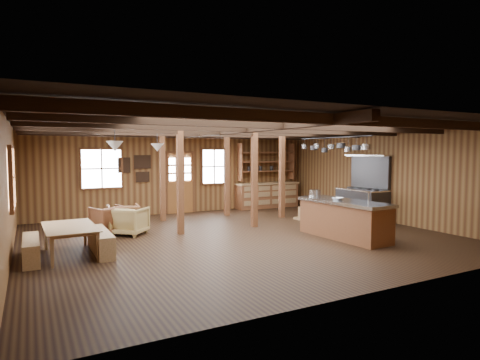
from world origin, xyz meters
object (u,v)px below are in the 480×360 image
object	(u,v)px
armchair_b	(124,218)
commercial_range	(363,199)
armchair_c	(130,221)
dining_table	(72,241)
armchair_a	(109,220)
kitchen_island	(344,219)

from	to	relation	value
armchair_b	commercial_range	bearing A→B (deg)	174.97
armchair_c	dining_table	bearing A→B (deg)	87.03
commercial_range	dining_table	size ratio (longest dim) A/B	1.17
commercial_range	armchair_a	distance (m)	7.61
armchair_a	armchair_c	xyz separation A→B (m)	(0.45, -0.32, -0.01)
kitchen_island	dining_table	size ratio (longest dim) A/B	1.45
commercial_range	armchair_b	distance (m)	7.26
kitchen_island	armchair_a	size ratio (longest dim) A/B	3.13
commercial_range	armchair_b	xyz separation A→B (m)	(-7.11, 1.46, -0.28)
kitchen_island	armchair_c	world-z (taller)	kitchen_island
kitchen_island	armchair_b	world-z (taller)	kitchen_island
armchair_a	dining_table	bearing A→B (deg)	43.39
kitchen_island	armchair_b	size ratio (longest dim) A/B	3.12
dining_table	armchair_a	bearing A→B (deg)	-31.30
kitchen_island	dining_table	xyz separation A→B (m)	(-6.12, 1.29, -0.17)
commercial_range	armchair_a	world-z (taller)	commercial_range
kitchen_island	armchair_b	distance (m)	5.71
kitchen_island	armchair_a	world-z (taller)	kitchen_island
armchair_c	commercial_range	bearing A→B (deg)	-147.35
armchair_a	kitchen_island	bearing A→B (deg)	130.89
dining_table	armchair_b	xyz separation A→B (m)	(1.44, 1.96, 0.06)
kitchen_island	armchair_a	xyz separation A→B (m)	(-5.06, 3.17, -0.11)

